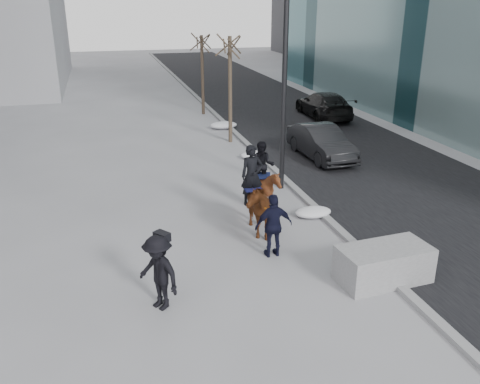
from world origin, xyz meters
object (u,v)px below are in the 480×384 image
object	(u,v)px
car_near	(321,142)
mounted_right	(263,184)
planter	(384,264)
mounted_left	(253,201)

from	to	relation	value
car_near	mounted_right	xyz separation A→B (m)	(-4.20, -4.94, 0.22)
car_near	mounted_right	bearing A→B (deg)	-132.49
planter	car_near	xyz separation A→B (m)	(2.71, 9.87, 0.26)
mounted_left	planter	bearing A→B (deg)	-57.12
planter	mounted_right	bearing A→B (deg)	106.86
car_near	mounted_left	distance (m)	8.09
planter	car_near	distance (m)	10.24
mounted_left	mounted_right	xyz separation A→B (m)	(0.77, 1.42, -0.05)
planter	mounted_right	xyz separation A→B (m)	(-1.49, 4.93, 0.48)
planter	mounted_left	xyz separation A→B (m)	(-2.27, 3.51, 0.53)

